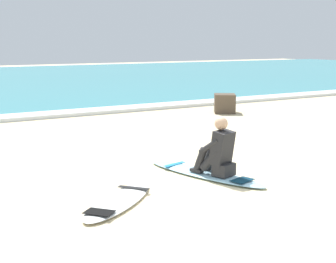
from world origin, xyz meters
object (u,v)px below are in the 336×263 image
Objects in this scene: surfer_seated at (218,152)px; surfboard_spare_near at (119,201)px; surfboard_main at (204,173)px; shoreline_rock at (225,103)px.

surfer_seated reaches higher than surfboard_spare_near.
surfboard_main is 1.92m from surfboard_spare_near.
surfer_seated reaches higher than surfboard_main.
surfer_seated is 1.46× the size of shoreline_rock.
shoreline_rock reaches higher than surfboard_spare_near.
surfboard_main is 3.80× the size of shoreline_rock.
surfer_seated is 0.54× the size of surfboard_spare_near.
surfboard_spare_near is 2.69× the size of shoreline_rock.
shoreline_rock reaches higher than surfboard_main.
shoreline_rock is (4.62, 5.87, -0.14)m from surfer_seated.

